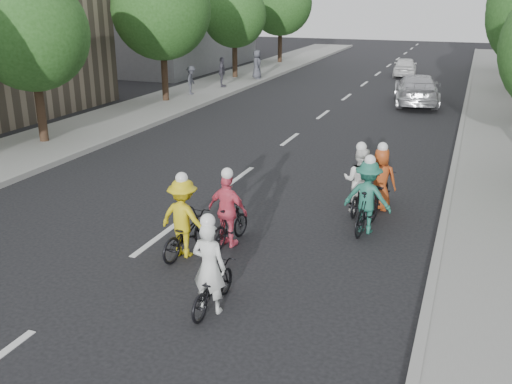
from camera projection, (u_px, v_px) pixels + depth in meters
The scene contains 20 objects.
ground at pixel (156, 239), 12.96m from camera, with size 120.00×120.00×0.00m, color black.
sidewalk_left at pixel (112, 121), 24.45m from camera, with size 4.00×80.00×0.15m, color gray.
curb_left at pixel (152, 125), 23.79m from camera, with size 0.18×80.00×0.18m, color #999993.
curb_right at pixel (457, 152), 19.70m from camera, with size 0.18×80.00×0.18m, color #999993.
bldg_sw at pixel (158, 11), 41.71m from camera, with size 10.00×14.00×8.00m, color slate.
tree_l_2 at pixel (31, 34), 19.71m from camera, with size 4.00×4.00×5.97m.
tree_l_3 at pixel (161, 10), 27.45m from camera, with size 4.80×4.80×6.93m.
tree_l_4 at pixel (234, 15), 35.57m from camera, with size 4.00×4.00×5.97m.
tree_l_5 at pixel (280, 3), 43.32m from camera, with size 4.80×4.80×6.93m.
cyclist_0 at pixel (367, 202), 13.18m from camera, with size 1.18×1.80×1.87m.
cyclist_1 at pixel (211, 279), 9.94m from camera, with size 0.62×1.57×1.83m.
cyclist_2 at pixel (229, 217), 12.47m from camera, with size 1.02×1.53×1.80m.
cyclist_3 at pixel (359, 187), 14.39m from camera, with size 0.85×1.65×1.85m.
cyclist_4 at pixel (380, 186), 14.62m from camera, with size 0.82×1.72×1.78m.
cyclist_5 at pixel (185, 225), 12.01m from camera, with size 1.17×1.77×1.85m.
follow_car_lead at pixel (416, 89), 28.42m from camera, with size 2.08×5.12×1.49m, color silver.
follow_car_trail at pixel (405, 67), 38.05m from camera, with size 1.48×3.67×1.25m, color white.
spectator_0 at pixel (191, 80), 30.29m from camera, with size 0.97×0.56×1.50m, color #4A4B56.
spectator_1 at pixel (222, 72), 32.63m from camera, with size 0.99×0.41×1.69m, color #4E4C59.
spectator_2 at pixel (257, 64), 35.74m from camera, with size 0.87×0.57×1.78m, color #4A4B56.
Camera 1 is at (6.37, -10.28, 5.31)m, focal length 40.00 mm.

